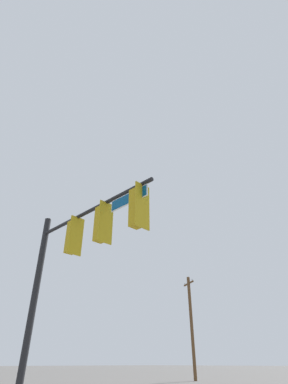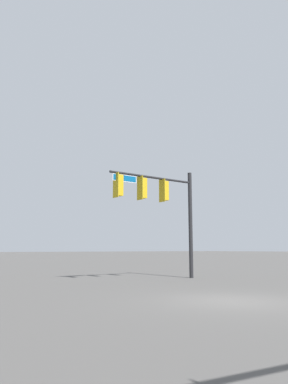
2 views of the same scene
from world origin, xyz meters
TOP-DOWN VIEW (x-y plane):
  - ground_plane at (0.00, 0.00)m, footprint 400.00×400.00m
  - signal_pole_near at (-3.39, -7.93)m, footprint 5.71×0.56m

SIDE VIEW (x-z plane):
  - ground_plane at x=0.00m, z-range 0.00..0.00m
  - signal_pole_near at x=-3.39m, z-range 1.23..7.43m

